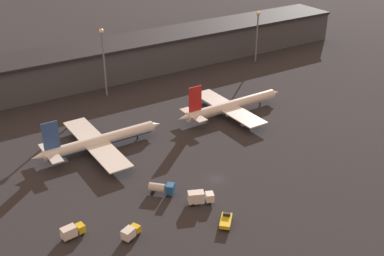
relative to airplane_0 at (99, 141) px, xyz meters
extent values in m
plane|color=#26262B|center=(20.87, -32.95, -3.06)|extent=(600.00, 600.00, 0.00)
cube|color=#3D424C|center=(20.87, 55.96, 3.63)|extent=(250.62, 20.11, 13.39)
cube|color=black|center=(20.87, 55.96, 10.93)|extent=(250.62, 22.11, 1.20)
cylinder|color=white|center=(0.66, 0.01, 0.15)|extent=(35.62, 3.75, 3.39)
cylinder|color=#2D519E|center=(0.66, 0.01, -0.44)|extent=(33.84, 3.23, 2.88)
cone|color=white|center=(19.47, 0.20, 0.15)|extent=(4.10, 3.26, 3.22)
cone|color=white|center=(-18.32, -0.19, 0.41)|extent=(5.11, 2.93, 2.88)
cube|color=#2D519E|center=(-14.29, -0.15, 6.07)|extent=(4.74, 0.45, 8.46)
cube|color=white|center=(-15.00, -0.16, 0.66)|extent=(3.52, 13.39, 0.24)
cube|color=white|center=(-1.12, -0.01, -0.27)|extent=(7.83, 37.17, 0.36)
cylinder|color=gray|center=(-0.16, 10.39, -1.45)|extent=(3.74, 1.90, 1.86)
cylinder|color=gray|center=(0.05, -10.39, -1.45)|extent=(3.74, 1.90, 1.86)
cylinder|color=black|center=(13.11, 0.14, -2.30)|extent=(0.50, 0.50, 1.52)
cylinder|color=black|center=(-1.14, 1.34, -2.30)|extent=(0.50, 0.50, 1.52)
cylinder|color=black|center=(-1.11, -1.37, -2.30)|extent=(0.50, 0.50, 1.52)
cylinder|color=silver|center=(50.25, -0.77, 0.23)|extent=(37.48, 3.85, 3.47)
cylinder|color=silver|center=(50.25, -0.77, -0.38)|extent=(35.60, 3.31, 2.95)
cone|color=silver|center=(70.01, -0.57, 0.23)|extent=(4.19, 3.34, 3.29)
cone|color=silver|center=(30.31, -0.98, 0.49)|extent=(5.23, 3.00, 2.95)
cube|color=red|center=(34.52, -0.93, 6.35)|extent=(4.86, 0.45, 8.77)
cube|color=silver|center=(33.77, -0.94, 0.75)|extent=(3.59, 12.34, 0.24)
cube|color=silver|center=(48.38, -0.79, -0.20)|extent=(7.98, 34.25, 0.36)
cylinder|color=gray|center=(49.40, 8.79, -1.41)|extent=(3.83, 1.95, 1.91)
cylinder|color=gray|center=(49.60, -10.35, -1.41)|extent=(3.83, 1.95, 1.91)
cylinder|color=black|center=(63.35, -0.64, -2.28)|extent=(0.50, 0.50, 1.56)
cylinder|color=black|center=(48.36, 0.60, -2.28)|extent=(0.50, 0.50, 1.56)
cylinder|color=black|center=(48.39, -2.18, -2.28)|extent=(0.50, 0.50, 1.56)
cube|color=gold|center=(-8.46, -41.80, -1.50)|extent=(2.23, 2.63, 1.68)
cube|color=silver|center=(-10.80, -42.87, -1.22)|extent=(3.62, 3.26, 2.24)
cylinder|color=black|center=(-8.94, -41.10, -2.61)|extent=(1.05, 0.88, 0.90)
cylinder|color=black|center=(-8.24, -42.63, -2.61)|extent=(1.05, 0.88, 0.90)
cylinder|color=black|center=(-11.71, -42.36, -2.61)|extent=(1.05, 0.88, 0.90)
cylinder|color=black|center=(-11.02, -43.89, -2.61)|extent=(1.05, 0.88, 0.90)
cube|color=#195199|center=(6.35, -32.54, -1.07)|extent=(3.13, 3.13, 2.55)
cylinder|color=#B7B7BC|center=(3.80, -29.97, -1.23)|extent=(4.62, 4.63, 2.24)
cylinder|color=black|center=(6.82, -31.69, -2.61)|extent=(1.08, 1.08, 0.90)
cylinder|color=black|center=(5.49, -33.00, -2.61)|extent=(1.08, 1.08, 0.90)
cylinder|color=black|center=(3.69, -28.53, -2.61)|extent=(1.08, 1.08, 0.90)
cylinder|color=black|center=(2.36, -29.85, -2.61)|extent=(1.08, 1.08, 0.90)
cube|color=gold|center=(-19.31, -34.84, -1.40)|extent=(1.91, 2.40, 1.89)
cube|color=silver|center=(-22.26, -35.20, -1.09)|extent=(3.65, 2.62, 2.52)
cylinder|color=black|center=(-19.57, -34.03, -2.61)|extent=(0.96, 0.66, 0.90)
cylinder|color=black|center=(-19.37, -35.69, -2.61)|extent=(0.96, 0.66, 0.90)
cylinder|color=black|center=(-23.07, -34.46, -2.61)|extent=(0.96, 0.66, 0.90)
cylinder|color=black|center=(-22.87, -36.11, -2.61)|extent=(0.96, 0.66, 0.90)
cube|color=white|center=(13.16, -40.97, -1.26)|extent=(2.78, 3.01, 2.16)
cube|color=silver|center=(9.88, -39.55, -0.90)|extent=(4.72, 3.85, 2.89)
cylinder|color=black|center=(13.34, -40.05, -2.61)|extent=(1.07, 0.91, 0.90)
cylinder|color=black|center=(12.62, -41.72, -2.61)|extent=(1.07, 0.91, 0.90)
cylinder|color=black|center=(9.45, -38.37, -2.61)|extent=(1.07, 0.91, 0.90)
cylinder|color=black|center=(8.73, -40.04, -2.61)|extent=(1.07, 0.91, 0.90)
cube|color=gold|center=(11.35, -50.51, -1.86)|extent=(5.64, 5.75, 0.96)
cube|color=black|center=(12.30, -49.51, -0.98)|extent=(1.78, 1.73, 0.80)
cylinder|color=black|center=(11.87, -48.58, -2.61)|extent=(1.08, 1.09, 0.90)
cylinder|color=black|center=(13.26, -49.89, -2.61)|extent=(1.08, 1.09, 0.90)
cylinder|color=black|center=(9.45, -51.14, -2.61)|extent=(1.08, 1.09, 0.90)
cylinder|color=black|center=(10.83, -52.45, -2.61)|extent=(1.08, 1.09, 0.90)
cylinder|color=slate|center=(19.20, 38.60, 9.33)|extent=(0.70, 0.70, 24.79)
sphere|color=beige|center=(19.20, 38.60, 22.33)|extent=(1.80, 1.80, 1.80)
cylinder|color=slate|center=(93.14, 38.60, 7.70)|extent=(0.70, 0.70, 21.53)
sphere|color=beige|center=(93.14, 38.60, 19.07)|extent=(1.80, 1.80, 1.80)
camera|label=1|loc=(-45.28, -124.33, 70.79)|focal=45.00mm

